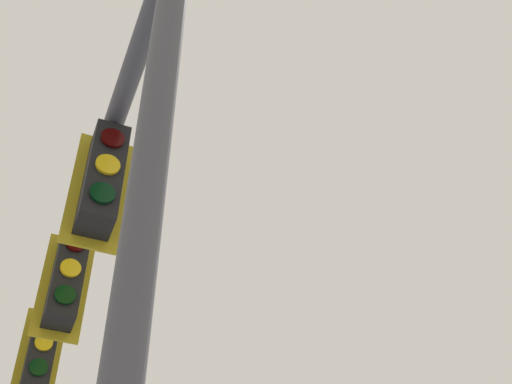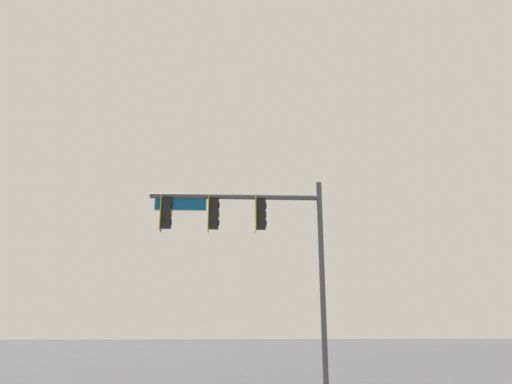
{
  "view_description": "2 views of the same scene",
  "coord_description": "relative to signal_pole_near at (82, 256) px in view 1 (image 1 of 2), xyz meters",
  "views": [
    {
      "loc": [
        -10.77,
        -4.56,
        1.86
      ],
      "look_at": [
        -5.19,
        -8.62,
        7.76
      ],
      "focal_mm": 50.0,
      "sensor_mm": 36.0,
      "label": 1
    },
    {
      "loc": [
        -0.62,
        10.84,
        1.85
      ],
      "look_at": [
        -5.99,
        -6.62,
        7.09
      ],
      "focal_mm": 35.0,
      "sensor_mm": 36.0,
      "label": 2
    }
  ],
  "objects": [
    {
      "name": "signal_pole_near",
      "position": [
        0.0,
        0.0,
        0.0
      ],
      "size": [
        6.25,
        1.78,
        7.4
      ],
      "color": "#47474C",
      "rests_on": "ground_plane"
    }
  ]
}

